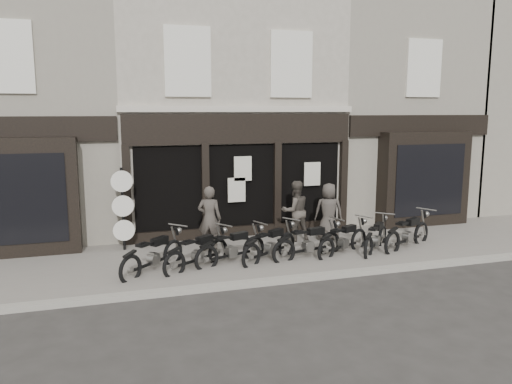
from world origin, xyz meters
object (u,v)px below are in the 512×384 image
object	(u,v)px
advert_sign_post	(123,213)
man_centre	(295,211)
motorcycle_2	(232,251)
motorcycle_4	(308,246)
motorcycle_5	(344,242)
man_left	(209,219)
motorcycle_7	(408,236)
motorcycle_0	(154,258)
man_right	(329,212)
motorcycle_1	(198,255)
motorcycle_6	(376,240)
motorcycle_3	(270,248)

from	to	relation	value
advert_sign_post	man_centre	bearing A→B (deg)	-4.76
motorcycle_2	man_centre	bearing A→B (deg)	12.08
motorcycle_4	motorcycle_5	size ratio (longest dim) A/B	1.11
motorcycle_2	man_left	size ratio (longest dim) A/B	1.14
motorcycle_7	motorcycle_2	bearing A→B (deg)	152.38
motorcycle_0	motorcycle_7	distance (m)	7.20
motorcycle_5	man_centre	bearing A→B (deg)	89.42
motorcycle_4	motorcycle_7	size ratio (longest dim) A/B	1.03
motorcycle_2	man_right	bearing A→B (deg)	0.53
motorcycle_1	motorcycle_4	xyz separation A→B (m)	(2.99, 0.00, 0.01)
man_right	advert_sign_post	world-z (taller)	advert_sign_post
motorcycle_4	man_left	world-z (taller)	man_left
motorcycle_6	motorcycle_1	bearing A→B (deg)	136.20
motorcycle_7	man_left	world-z (taller)	man_left
motorcycle_5	motorcycle_6	distance (m)	1.00
man_left	motorcycle_0	bearing A→B (deg)	61.80
motorcycle_6	advert_sign_post	size ratio (longest dim) A/B	0.69
motorcycle_5	motorcycle_7	distance (m)	2.03
motorcycle_5	motorcycle_7	world-z (taller)	motorcycle_7
man_centre	advert_sign_post	world-z (taller)	advert_sign_post
motorcycle_7	man_right	xyz separation A→B (m)	(-1.83, 1.44, 0.54)
motorcycle_2	man_left	xyz separation A→B (m)	(-0.33, 1.22, 0.62)
motorcycle_0	man_centre	distance (m)	4.71
motorcycle_5	man_left	size ratio (longest dim) A/B	1.09
motorcycle_1	motorcycle_3	xyz separation A→B (m)	(1.96, 0.14, -0.00)
motorcycle_6	man_centre	size ratio (longest dim) A/B	0.92
motorcycle_1	man_centre	bearing A→B (deg)	-5.64
motorcycle_2	motorcycle_6	world-z (taller)	motorcycle_2
man_right	motorcycle_5	bearing A→B (deg)	103.27
motorcycle_7	motorcycle_4	bearing A→B (deg)	154.47
motorcycle_7	man_right	world-z (taller)	man_right
motorcycle_1	man_centre	xyz separation A→B (m)	(3.28, 1.72, 0.61)
motorcycle_0	motorcycle_2	distance (m)	2.01
man_centre	motorcycle_5	bearing A→B (deg)	112.04
motorcycle_2	motorcycle_5	size ratio (longest dim) A/B	1.05
motorcycle_4	motorcycle_3	bearing A→B (deg)	158.13
motorcycle_2	motorcycle_7	distance (m)	5.20
motorcycle_5	motorcycle_6	xyz separation A→B (m)	(1.00, -0.01, -0.00)
motorcycle_5	motorcycle_1	bearing A→B (deg)	154.59
motorcycle_6	motorcycle_5	bearing A→B (deg)	134.95
man_centre	man_right	bearing A→B (deg)	164.33
man_left	man_centre	xyz separation A→B (m)	(2.69, 0.35, -0.01)
motorcycle_3	advert_sign_post	world-z (taller)	advert_sign_post
motorcycle_1	man_right	size ratio (longest dim) A/B	1.12
motorcycle_0	motorcycle_6	bearing A→B (deg)	-43.10
motorcycle_0	advert_sign_post	bearing A→B (deg)	63.39
motorcycle_1	man_left	world-z (taller)	man_left
motorcycle_1	motorcycle_4	size ratio (longest dim) A/B	0.88
motorcycle_3	man_centre	world-z (taller)	man_centre
motorcycle_6	motorcycle_7	distance (m)	1.03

